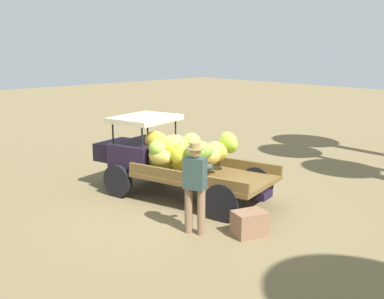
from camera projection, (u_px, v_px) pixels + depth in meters
name	position (u px, v px, depth m)	size (l,w,h in m)	color
ground_plane	(188.00, 201.00, 10.60)	(60.00, 60.00, 0.00)	olive
truck	(171.00, 158.00, 10.76)	(4.65, 2.56, 1.83)	black
farmer	(195.00, 182.00, 8.57)	(0.56, 0.53, 1.76)	#86654B
wooden_crate	(249.00, 223.00, 8.64)	(0.60, 0.44, 0.47)	#876046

